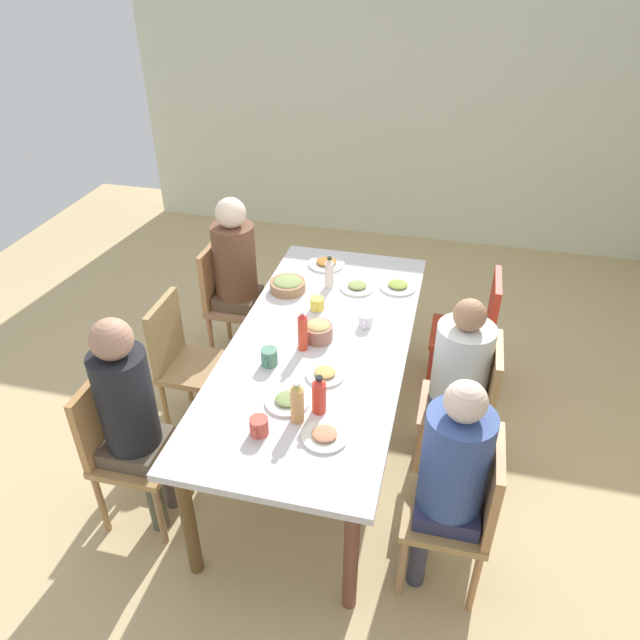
% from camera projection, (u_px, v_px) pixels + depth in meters
% --- Properties ---
extents(ground_plane, '(7.53, 7.53, 0.00)m').
position_uv_depth(ground_plane, '(320.00, 440.00, 3.85)').
color(ground_plane, tan).
extents(wall_left, '(0.12, 5.23, 2.60)m').
position_uv_depth(wall_left, '(399.00, 108.00, 5.72)').
color(wall_left, silver).
rests_on(wall_left, ground_plane).
extents(dining_table, '(2.28, 1.00, 0.78)m').
position_uv_depth(dining_table, '(320.00, 352.00, 3.46)').
color(dining_table, silver).
rests_on(dining_table, ground_plane).
extents(chair_0, '(0.40, 0.40, 0.90)m').
position_uv_depth(chair_0, '(465.00, 507.00, 2.78)').
color(chair_0, '#A9854E').
rests_on(chair_0, ground_plane).
extents(person_0, '(0.30, 0.30, 1.24)m').
position_uv_depth(person_0, '(451.00, 470.00, 2.67)').
color(person_0, '#373A49').
rests_on(person_0, ground_plane).
extents(chair_1, '(0.40, 0.40, 0.90)m').
position_uv_depth(chair_1, '(123.00, 443.00, 3.13)').
color(chair_1, '#AF834D').
rests_on(chair_1, ground_plane).
extents(person_1, '(0.30, 0.30, 1.29)m').
position_uv_depth(person_1, '(130.00, 410.00, 2.97)').
color(person_1, '#524842').
rests_on(person_1, ground_plane).
extents(chair_2, '(0.40, 0.40, 0.90)m').
position_uv_depth(chair_2, '(228.00, 296.00, 4.36)').
color(chair_2, '#A67859').
rests_on(chair_2, ground_plane).
extents(person_2, '(0.30, 0.30, 1.27)m').
position_uv_depth(person_2, '(237.00, 267.00, 4.20)').
color(person_2, '#514B41').
rests_on(person_2, ground_plane).
extents(chair_3, '(0.40, 0.40, 0.90)m').
position_uv_depth(chair_3, '(474.00, 328.00, 4.01)').
color(chair_3, '#AD351C').
rests_on(chair_3, ground_plane).
extents(chair_4, '(0.40, 0.40, 0.90)m').
position_uv_depth(chair_4, '(184.00, 357.00, 3.74)').
color(chair_4, '#A47F53').
rests_on(chair_4, ground_plane).
extents(chair_5, '(0.40, 0.40, 0.90)m').
position_uv_depth(chair_5, '(470.00, 401.00, 3.40)').
color(chair_5, tan).
rests_on(chair_5, ground_plane).
extents(person_5, '(0.31, 0.31, 1.17)m').
position_uv_depth(person_5, '(458.00, 372.00, 3.31)').
color(person_5, '#2C324E').
rests_on(person_5, ground_plane).
extents(plate_0, '(0.26, 0.26, 0.04)m').
position_uv_depth(plate_0, '(326.00, 263.00, 4.18)').
color(plate_0, silver).
rests_on(plate_0, dining_table).
extents(plate_1, '(0.22, 0.22, 0.04)m').
position_uv_depth(plate_1, '(325.00, 436.00, 2.78)').
color(plate_1, white).
rests_on(plate_1, dining_table).
extents(plate_2, '(0.21, 0.21, 0.04)m').
position_uv_depth(plate_2, '(325.00, 374.00, 3.16)').
color(plate_2, silver).
rests_on(plate_2, dining_table).
extents(plate_3, '(0.22, 0.22, 0.04)m').
position_uv_depth(plate_3, '(287.00, 401.00, 2.98)').
color(plate_3, white).
rests_on(plate_3, dining_table).
extents(plate_4, '(0.22, 0.22, 0.04)m').
position_uv_depth(plate_4, '(357.00, 287.00, 3.91)').
color(plate_4, silver).
rests_on(plate_4, dining_table).
extents(plate_5, '(0.24, 0.24, 0.04)m').
position_uv_depth(plate_5, '(398.00, 286.00, 3.92)').
color(plate_5, silver).
rests_on(plate_5, dining_table).
extents(bowl_0, '(0.17, 0.17, 0.11)m').
position_uv_depth(bowl_0, '(318.00, 331.00, 3.42)').
color(bowl_0, '#976450').
rests_on(bowl_0, dining_table).
extents(bowl_1, '(0.23, 0.23, 0.09)m').
position_uv_depth(bowl_1, '(288.00, 285.00, 3.88)').
color(bowl_1, '#9A6E4A').
rests_on(bowl_1, dining_table).
extents(cup_0, '(0.12, 0.09, 0.08)m').
position_uv_depth(cup_0, '(317.00, 304.00, 3.69)').
color(cup_0, yellow).
rests_on(cup_0, dining_table).
extents(cup_1, '(0.12, 0.09, 0.09)m').
position_uv_depth(cup_1, '(259.00, 426.00, 2.78)').
color(cup_1, '#CE4D3F').
rests_on(cup_1, dining_table).
extents(cup_2, '(0.12, 0.08, 0.07)m').
position_uv_depth(cup_2, '(366.00, 320.00, 3.54)').
color(cup_2, white).
rests_on(cup_2, dining_table).
extents(cup_3, '(0.13, 0.09, 0.10)m').
position_uv_depth(cup_3, '(269.00, 357.00, 3.22)').
color(cup_3, '#4F8266').
rests_on(cup_3, dining_table).
extents(bottle_0, '(0.05, 0.05, 0.25)m').
position_uv_depth(bottle_0, '(303.00, 331.00, 3.30)').
color(bottle_0, red).
rests_on(bottle_0, dining_table).
extents(bottle_1, '(0.07, 0.07, 0.21)m').
position_uv_depth(bottle_1, '(319.00, 395.00, 2.88)').
color(bottle_1, red).
rests_on(bottle_1, dining_table).
extents(bottle_2, '(0.07, 0.07, 0.23)m').
position_uv_depth(bottle_2, '(297.00, 403.00, 2.82)').
color(bottle_2, tan).
rests_on(bottle_2, dining_table).
extents(bottle_3, '(0.06, 0.06, 0.22)m').
position_uv_depth(bottle_3, '(329.00, 273.00, 3.89)').
color(bottle_3, silver).
rests_on(bottle_3, dining_table).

